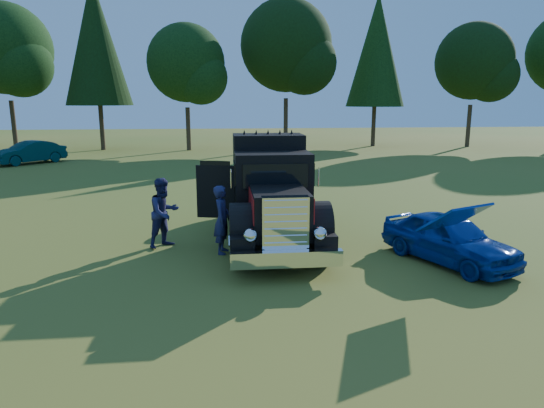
{
  "coord_description": "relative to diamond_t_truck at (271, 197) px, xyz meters",
  "views": [
    {
      "loc": [
        -1.38,
        -10.45,
        3.99
      ],
      "look_at": [
        -0.12,
        1.56,
        1.39
      ],
      "focal_mm": 32.0,
      "sensor_mm": 36.0,
      "label": 1
    }
  ],
  "objects": [
    {
      "name": "ground",
      "position": [
        0.01,
        -2.98,
        -1.28
      ],
      "size": [
        120.0,
        120.0,
        0.0
      ],
      "primitive_type": "plane",
      "color": "#385E1B",
      "rests_on": "ground"
    },
    {
      "name": "hotrod_coupe",
      "position": [
        4.21,
        -2.37,
        -0.65
      ],
      "size": [
        2.88,
        4.18,
        1.89
      ],
      "color": "#081FBB",
      "rests_on": "ground"
    },
    {
      "name": "spectator_far",
      "position": [
        -2.97,
        -0.26,
        -0.32
      ],
      "size": [
        1.18,
        1.17,
        1.92
      ],
      "primitive_type": "imported",
      "rotation": [
        0.0,
        0.0,
        0.76
      ],
      "color": "#20214C",
      "rests_on": "ground"
    },
    {
      "name": "distant_teal_car",
      "position": [
        -13.59,
        18.94,
        -0.57
      ],
      "size": [
        4.07,
        4.2,
        1.43
      ],
      "primitive_type": "imported",
      "rotation": [
        0.0,
        0.0,
        -0.75
      ],
      "color": "#093A36",
      "rests_on": "ground"
    },
    {
      "name": "treeline",
      "position": [
        -2.56,
        24.43,
        6.42
      ],
      "size": [
        72.1,
        24.04,
        13.84
      ],
      "color": "#2D2116",
      "rests_on": "ground"
    },
    {
      "name": "diamond_t_truck",
      "position": [
        0.0,
        0.0,
        0.0
      ],
      "size": [
        3.36,
        7.16,
        3.0
      ],
      "color": "black",
      "rests_on": "ground"
    },
    {
      "name": "spectator_near",
      "position": [
        -1.39,
        -1.0,
        -0.37
      ],
      "size": [
        0.54,
        0.73,
        1.82
      ],
      "primitive_type": "imported",
      "rotation": [
        0.0,
        0.0,
        1.41
      ],
      "color": "#1D2A45",
      "rests_on": "ground"
    }
  ]
}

